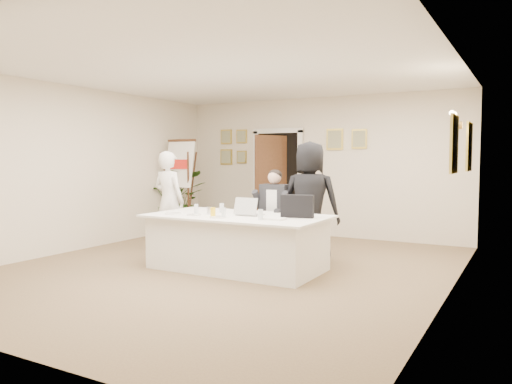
{
  "coord_description": "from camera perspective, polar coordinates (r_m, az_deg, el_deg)",
  "views": [
    {
      "loc": [
        3.81,
        -5.97,
        1.6
      ],
      "look_at": [
        0.16,
        0.6,
        1.07
      ],
      "focal_mm": 35.0,
      "sensor_mm": 36.0,
      "label": 1
    }
  ],
  "objects": [
    {
      "name": "ceiling",
      "position": [
        7.19,
        -3.53,
        13.64
      ],
      "size": [
        6.0,
        7.0,
        0.02
      ],
      "primitive_type": "cube",
      "color": "white",
      "rests_on": "wall_back"
    },
    {
      "name": "wall_right",
      "position": [
        6.03,
        21.33,
        1.87
      ],
      "size": [
        0.1,
        7.0,
        2.8
      ],
      "primitive_type": "cube",
      "color": "white",
      "rests_on": "floor"
    },
    {
      "name": "wall_sconce",
      "position": [
        7.25,
        21.98,
        7.7
      ],
      "size": [
        0.2,
        0.3,
        0.24
      ],
      "primitive_type": null,
      "color": "gold",
      "rests_on": "wall_right"
    },
    {
      "name": "steel_jug",
      "position": [
        7.2,
        -5.31,
        -2.12
      ],
      "size": [
        0.09,
        0.09,
        0.11
      ],
      "primitive_type": "cylinder",
      "rotation": [
        0.0,
        0.0,
        0.01
      ],
      "color": "silver",
      "rests_on": "conference_table"
    },
    {
      "name": "glass_c",
      "position": [
        6.53,
        0.53,
        -2.6
      ],
      "size": [
        0.08,
        0.08,
        0.14
      ],
      "primitive_type": "cylinder",
      "rotation": [
        0.0,
        0.0,
        0.2
      ],
      "color": "silver",
      "rests_on": "conference_table"
    },
    {
      "name": "paper_stack",
      "position": [
        6.56,
        2.12,
        -3.07
      ],
      "size": [
        0.27,
        0.19,
        0.03
      ],
      "primitive_type": "cube",
      "rotation": [
        0.0,
        0.0,
        0.01
      ],
      "color": "white",
      "rests_on": "conference_table"
    },
    {
      "name": "conference_table",
      "position": [
        7.14,
        -2.16,
        -5.7
      ],
      "size": [
        2.54,
        1.36,
        0.78
      ],
      "color": "silver",
      "rests_on": "floor"
    },
    {
      "name": "laptop_bag",
      "position": [
        6.79,
        4.74,
        -1.64
      ],
      "size": [
        0.46,
        0.22,
        0.31
      ],
      "primitive_type": "cube",
      "rotation": [
        0.0,
        0.0,
        0.23
      ],
      "color": "black",
      "rests_on": "conference_table"
    },
    {
      "name": "laptop",
      "position": [
        7.06,
        -0.68,
        -1.54
      ],
      "size": [
        0.36,
        0.38,
        0.28
      ],
      "primitive_type": null,
      "rotation": [
        0.0,
        0.0,
        0.04
      ],
      "color": "#B7BABC",
      "rests_on": "conference_table"
    },
    {
      "name": "pictures_right_wall",
      "position": [
        7.22,
        22.46,
        4.92
      ],
      "size": [
        0.06,
        2.2,
        0.8
      ],
      "primitive_type": null,
      "color": "gold",
      "rests_on": "wall_right"
    },
    {
      "name": "glass_b",
      "position": [
        6.77,
        -3.73,
        -2.38
      ],
      "size": [
        0.08,
        0.08,
        0.14
      ],
      "primitive_type": "cylinder",
      "rotation": [
        0.0,
        0.0,
        -0.33
      ],
      "color": "silver",
      "rests_on": "conference_table"
    },
    {
      "name": "plate_left",
      "position": [
        7.31,
        -9.47,
        -2.44
      ],
      "size": [
        0.28,
        0.28,
        0.01
      ],
      "primitive_type": "cylinder",
      "rotation": [
        0.0,
        0.0,
        -0.16
      ],
      "color": "white",
      "rests_on": "conference_table"
    },
    {
      "name": "standing_man",
      "position": [
        8.67,
        -9.94,
        -1.01
      ],
      "size": [
        0.65,
        0.45,
        1.7
      ],
      "primitive_type": "imported",
      "rotation": [
        0.0,
        0.0,
        3.07
      ],
      "color": "white",
      "rests_on": "floor"
    },
    {
      "name": "pictures_back_wall",
      "position": [
        10.51,
        3.04,
        5.38
      ],
      "size": [
        3.4,
        0.06,
        0.8
      ],
      "primitive_type": null,
      "color": "gold",
      "rests_on": "wall_back"
    },
    {
      "name": "floor",
      "position": [
        7.26,
        -3.43,
        -8.7
      ],
      "size": [
        7.0,
        7.0,
        0.0
      ],
      "primitive_type": "plane",
      "color": "brown",
      "rests_on": "ground"
    },
    {
      "name": "wall_back",
      "position": [
        10.21,
        7.15,
        2.87
      ],
      "size": [
        6.0,
        0.1,
        2.8
      ],
      "primitive_type": "cube",
      "color": "white",
      "rests_on": "floor"
    },
    {
      "name": "glass_a",
      "position": [
        7.32,
        -6.85,
        -1.91
      ],
      "size": [
        0.08,
        0.08,
        0.14
      ],
      "primitive_type": "cylinder",
      "rotation": [
        0.0,
        0.0,
        0.26
      ],
      "color": "silver",
      "rests_on": "conference_table"
    },
    {
      "name": "standing_woman",
      "position": [
        7.66,
        6.17,
        -1.1
      ],
      "size": [
        0.98,
        0.72,
        1.84
      ],
      "primitive_type": "imported",
      "rotation": [
        0.0,
        0.0,
        3.3
      ],
      "color": "black",
      "rests_on": "floor"
    },
    {
      "name": "potted_palm",
      "position": [
        10.79,
        -8.88,
        -1.0
      ],
      "size": [
        1.57,
        1.53,
        1.33
      ],
      "primitive_type": "imported",
      "rotation": [
        0.0,
        0.0,
        0.61
      ],
      "color": "#30591D",
      "rests_on": "floor"
    },
    {
      "name": "oj_glass",
      "position": [
        6.9,
        -4.94,
        -2.31
      ],
      "size": [
        0.09,
        0.09,
        0.13
      ],
      "primitive_type": "cylinder",
      "rotation": [
        0.0,
        0.0,
        -0.22
      ],
      "color": "yellow",
      "rests_on": "conference_table"
    },
    {
      "name": "doorway",
      "position": [
        10.43,
        2.26,
        0.96
      ],
      "size": [
        1.14,
        0.86,
        2.2
      ],
      "color": "black",
      "rests_on": "floor"
    },
    {
      "name": "flip_chart",
      "position": [
        10.38,
        -8.33,
        0.05
      ],
      "size": [
        0.67,
        0.43,
        1.92
      ],
      "color": "#3A2312",
      "rests_on": "floor"
    },
    {
      "name": "plate_near",
      "position": [
        6.81,
        -4.38,
        -2.87
      ],
      "size": [
        0.28,
        0.28,
        0.01
      ],
      "primitive_type": "cylinder",
      "rotation": [
        0.0,
        0.0,
        -0.2
      ],
      "color": "white",
      "rests_on": "conference_table"
    },
    {
      "name": "wall_left",
      "position": [
        9.06,
        -19.71,
        2.53
      ],
      "size": [
        0.1,
        7.0,
        2.8
      ],
      "primitive_type": "cube",
      "color": "white",
      "rests_on": "floor"
    },
    {
      "name": "plate_mid",
      "position": [
        7.09,
        -7.09,
        -2.62
      ],
      "size": [
        0.22,
        0.22,
        0.01
      ],
      "primitive_type": "cylinder",
      "rotation": [
        0.0,
        0.0,
        -0.03
      ],
      "color": "white",
      "rests_on": "conference_table"
    },
    {
      "name": "glass_d",
      "position": [
        7.4,
        -3.94,
        -1.83
      ],
      "size": [
        0.07,
        0.07,
        0.14
      ],
      "primitive_type": "cylinder",
      "rotation": [
        0.0,
        0.0,
        -0.12
      ],
      "color": "silver",
      "rests_on": "conference_table"
    },
    {
      "name": "seated_man",
      "position": [
        7.89,
        2.02,
        -2.45
      ],
      "size": [
        0.74,
        0.77,
        1.42
      ],
      "primitive_type": null,
      "rotation": [
        0.0,
        0.0,
        0.22
      ],
      "color": "black",
      "rests_on": "floor"
    }
  ]
}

